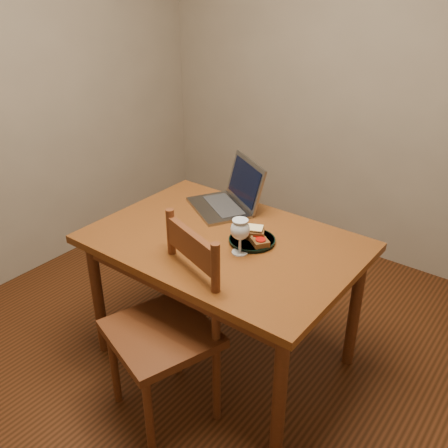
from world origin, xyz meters
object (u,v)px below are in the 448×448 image
Objects in this scene: laptop at (231,195)px; chair at (166,321)px; plate at (252,241)px; milk_glass at (240,236)px; table at (224,254)px.

chair is at bearing -44.76° from laptop.
chair reaches higher than plate.
plate is (0.11, 0.51, 0.22)m from chair.
table is at bearing 157.35° from milk_glass.
milk_glass is at bearing -22.65° from table.
plate is at bearing 95.06° from milk_glass.
plate is at bearing -8.83° from laptop.
laptop is at bearing 131.42° from milk_glass.
chair reaches higher than milk_glass.
milk_glass is (0.13, -0.06, 0.17)m from table.
plate is at bearing 25.46° from table.
chair is 3.24× the size of milk_glass.
laptop is (-0.19, 0.32, 0.15)m from table.
plate is 0.14m from milk_glass.
laptop is at bearing 141.10° from plate.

